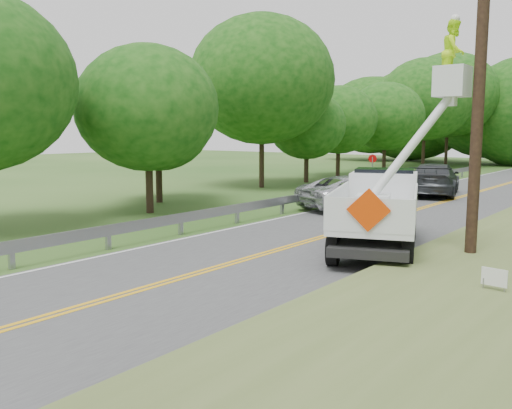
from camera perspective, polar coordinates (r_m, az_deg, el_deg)
The scene contains 9 objects.
ground at distance 11.52m, azimuth -19.17°, elevation -10.59°, with size 140.00×140.00×0.00m, color #224F16.
road at distance 22.15m, azimuth 12.94°, elevation -1.65°, with size 7.20×96.00×0.03m.
guardrail at distance 24.80m, azimuth 5.48°, elevation 0.76°, with size 0.18×48.00×0.77m.
treeline_left at distance 42.98m, azimuth 10.79°, elevation 10.91°, with size 11.12×55.93×11.52m.
bucket_truck at distance 17.30m, azimuth 13.47°, elevation 0.68°, with size 4.61×6.82×6.43m.
suv_silver at distance 25.00m, azimuth 10.48°, elevation 1.26°, with size 2.54×5.51×1.53m, color silver.
suv_darkgrey at distance 31.76m, azimuth 18.27°, elevation 2.56°, with size 2.48×6.10×1.77m, color #323539.
stop_sign_permanent at distance 30.97m, azimuth 12.14°, elevation 3.74°, with size 0.47×0.17×2.28m.
yard_sign at distance 12.19m, azimuth 23.80°, elevation -7.16°, with size 0.52×0.08×0.76m.
Camera 1 is at (9.31, -5.79, 3.53)m, focal length 37.99 mm.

